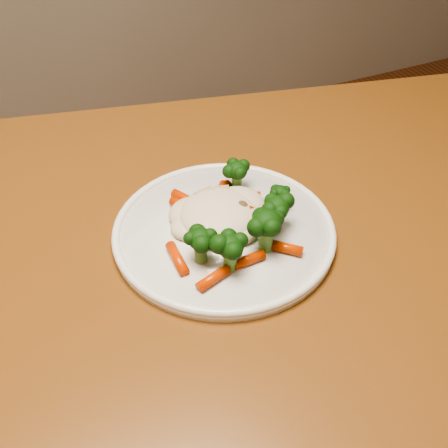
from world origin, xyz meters
The scene contains 3 objects.
dining_table centered at (-0.31, -0.04, 0.65)m, with size 1.30×1.01×0.75m.
plate centered at (-0.42, 0.04, 0.76)m, with size 0.27×0.27×0.01m, color white.
meal centered at (-0.41, 0.03, 0.78)m, with size 0.17×0.17×0.05m.
Camera 1 is at (-0.63, -0.42, 1.21)m, focal length 45.00 mm.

